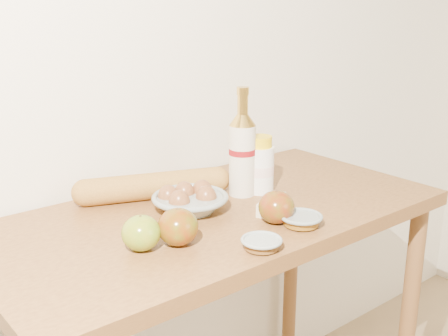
{
  "coord_description": "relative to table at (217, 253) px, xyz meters",
  "views": [
    {
      "loc": [
        -0.84,
        0.12,
        1.43
      ],
      "look_at": [
        0.0,
        1.15,
        1.02
      ],
      "focal_mm": 45.0,
      "sensor_mm": 36.0,
      "label": 1
    }
  ],
  "objects": [
    {
      "name": "apple_redgreen_front",
      "position": [
        -0.2,
        -0.11,
        0.17
      ],
      "size": [
        0.11,
        0.11,
        0.08
      ],
      "rotation": [
        0.0,
        0.0,
        0.17
      ],
      "color": "#931208",
      "rests_on": "table"
    },
    {
      "name": "table",
      "position": [
        0.0,
        0.0,
        0.0
      ],
      "size": [
        1.2,
        0.6,
        0.9
      ],
      "color": "#905E2E",
      "rests_on": "ground"
    },
    {
      "name": "back_wall",
      "position": [
        0.0,
        0.33,
        0.52
      ],
      "size": [
        3.5,
        0.02,
        2.6
      ],
      "primitive_type": "cube",
      "color": "white",
      "rests_on": "ground"
    },
    {
      "name": "syrup_bowl",
      "position": [
        0.09,
        -0.21,
        0.14
      ],
      "size": [
        0.11,
        0.11,
        0.03
      ],
      "rotation": [
        0.0,
        0.0,
        0.1
      ],
      "color": "gray",
      "rests_on": "table"
    },
    {
      "name": "butter_stick",
      "position": [
        0.11,
        -0.09,
        0.14
      ],
      "size": [
        0.13,
        0.08,
        0.04
      ],
      "rotation": [
        0.0,
        0.0,
        0.43
      ],
      "color": "beige",
      "rests_on": "table"
    },
    {
      "name": "bourbon_bottle",
      "position": [
        0.13,
        0.05,
        0.25
      ],
      "size": [
        0.08,
        0.08,
        0.3
      ],
      "rotation": [
        0.0,
        0.0,
        0.06
      ],
      "color": "beige",
      "rests_on": "table"
    },
    {
      "name": "cream_bottle",
      "position": [
        0.18,
        0.04,
        0.2
      ],
      "size": [
        0.09,
        0.09,
        0.16
      ],
      "rotation": [
        0.0,
        0.0,
        -0.07
      ],
      "color": "white",
      "rests_on": "table"
    },
    {
      "name": "egg_bowl",
      "position": [
        -0.06,
        0.04,
        0.15
      ],
      "size": [
        0.24,
        0.24,
        0.07
      ],
      "rotation": [
        0.0,
        0.0,
        -0.23
      ],
      "color": "gray",
      "rests_on": "table"
    },
    {
      "name": "apple_yellowgreen",
      "position": [
        -0.27,
        -0.08,
        0.16
      ],
      "size": [
        0.11,
        0.11,
        0.08
      ],
      "rotation": [
        0.0,
        0.0,
        0.37
      ],
      "color": "#9C911F",
      "rests_on": "table"
    },
    {
      "name": "baguette",
      "position": [
        -0.08,
        0.17,
        0.16
      ],
      "size": [
        0.43,
        0.22,
        0.07
      ],
      "rotation": [
        0.0,
        0.0,
        -0.37
      ],
      "color": "#BF893A",
      "rests_on": "table"
    },
    {
      "name": "sugar_bowl",
      "position": [
        -0.07,
        -0.25,
        0.14
      ],
      "size": [
        0.1,
        0.1,
        0.03
      ],
      "rotation": [
        0.0,
        0.0,
        0.12
      ],
      "color": "#8E9B96",
      "rests_on": "table"
    },
    {
      "name": "apple_redgreen_right",
      "position": [
        0.06,
        -0.16,
        0.16
      ],
      "size": [
        0.11,
        0.11,
        0.08
      ],
      "rotation": [
        0.0,
        0.0,
        0.28
      ],
      "color": "maroon",
      "rests_on": "table"
    }
  ]
}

